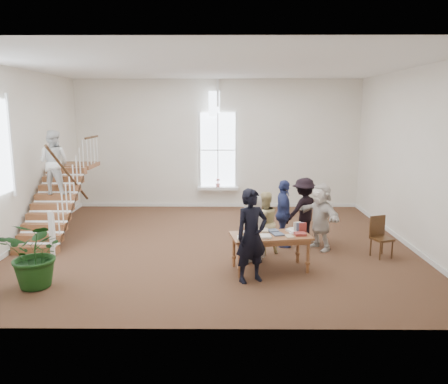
{
  "coord_description": "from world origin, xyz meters",
  "views": [
    {
      "loc": [
        0.33,
        -10.96,
        3.47
      ],
      "look_at": [
        0.25,
        0.4,
        1.31
      ],
      "focal_mm": 35.0,
      "sensor_mm": 36.0,
      "label": 1
    }
  ],
  "objects_px": {
    "person_yellow": "(264,223)",
    "woman_cluster_c": "(320,216)",
    "library_table": "(270,238)",
    "woman_cluster_b": "(304,210)",
    "woman_cluster_a": "(283,214)",
    "floor_plant": "(37,254)",
    "side_chair": "(380,234)",
    "police_officer": "(252,236)",
    "elderly_woman": "(253,228)"
  },
  "relations": [
    {
      "from": "woman_cluster_a",
      "to": "floor_plant",
      "type": "height_order",
      "value": "woman_cluster_a"
    },
    {
      "from": "elderly_woman",
      "to": "woman_cluster_c",
      "type": "distance_m",
      "value": 1.94
    },
    {
      "from": "police_officer",
      "to": "library_table",
      "type": "bearing_deg",
      "value": 28.94
    },
    {
      "from": "woman_cluster_a",
      "to": "woman_cluster_b",
      "type": "distance_m",
      "value": 0.75
    },
    {
      "from": "person_yellow",
      "to": "side_chair",
      "type": "distance_m",
      "value": 2.76
    },
    {
      "from": "police_officer",
      "to": "woman_cluster_b",
      "type": "distance_m",
      "value": 3.17
    },
    {
      "from": "woman_cluster_b",
      "to": "floor_plant",
      "type": "xyz_separation_m",
      "value": [
        -5.76,
        -3.1,
        -0.17
      ]
    },
    {
      "from": "police_officer",
      "to": "person_yellow",
      "type": "bearing_deg",
      "value": 50.09
    },
    {
      "from": "elderly_woman",
      "to": "woman_cluster_b",
      "type": "height_order",
      "value": "woman_cluster_b"
    },
    {
      "from": "library_table",
      "to": "person_yellow",
      "type": "relative_size",
      "value": 1.18
    },
    {
      "from": "elderly_woman",
      "to": "floor_plant",
      "type": "relative_size",
      "value": 1.15
    },
    {
      "from": "person_yellow",
      "to": "woman_cluster_c",
      "type": "relative_size",
      "value": 0.91
    },
    {
      "from": "woman_cluster_c",
      "to": "elderly_woman",
      "type": "bearing_deg",
      "value": -92.24
    },
    {
      "from": "woman_cluster_b",
      "to": "side_chair",
      "type": "distance_m",
      "value": 2.04
    },
    {
      "from": "person_yellow",
      "to": "woman_cluster_a",
      "type": "relative_size",
      "value": 0.89
    },
    {
      "from": "person_yellow",
      "to": "side_chair",
      "type": "relative_size",
      "value": 1.57
    },
    {
      "from": "police_officer",
      "to": "woman_cluster_c",
      "type": "distance_m",
      "value": 2.81
    },
    {
      "from": "police_officer",
      "to": "woman_cluster_a",
      "type": "relative_size",
      "value": 1.12
    },
    {
      "from": "police_officer",
      "to": "elderly_woman",
      "type": "distance_m",
      "value": 1.27
    },
    {
      "from": "person_yellow",
      "to": "side_chair",
      "type": "xyz_separation_m",
      "value": [
        2.75,
        -0.18,
        -0.22
      ]
    },
    {
      "from": "woman_cluster_a",
      "to": "woman_cluster_c",
      "type": "height_order",
      "value": "woman_cluster_a"
    },
    {
      "from": "floor_plant",
      "to": "side_chair",
      "type": "distance_m",
      "value": 7.61
    },
    {
      "from": "police_officer",
      "to": "woman_cluster_a",
      "type": "height_order",
      "value": "police_officer"
    },
    {
      "from": "library_table",
      "to": "woman_cluster_b",
      "type": "distance_m",
      "value": 2.39
    },
    {
      "from": "person_yellow",
      "to": "floor_plant",
      "type": "distance_m",
      "value": 5.07
    },
    {
      "from": "person_yellow",
      "to": "woman_cluster_c",
      "type": "xyz_separation_m",
      "value": [
        1.44,
        0.37,
        0.07
      ]
    },
    {
      "from": "library_table",
      "to": "side_chair",
      "type": "height_order",
      "value": "side_chair"
    },
    {
      "from": "person_yellow",
      "to": "elderly_woman",
      "type": "bearing_deg",
      "value": 37.06
    },
    {
      "from": "side_chair",
      "to": "woman_cluster_a",
      "type": "bearing_deg",
      "value": 140.85
    },
    {
      "from": "library_table",
      "to": "floor_plant",
      "type": "relative_size",
      "value": 1.32
    },
    {
      "from": "police_officer",
      "to": "woman_cluster_c",
      "type": "bearing_deg",
      "value": 22.08
    },
    {
      "from": "person_yellow",
      "to": "woman_cluster_b",
      "type": "bearing_deg",
      "value": -160.02
    },
    {
      "from": "woman_cluster_a",
      "to": "woman_cluster_b",
      "type": "xyz_separation_m",
      "value": [
        0.6,
        0.45,
        -0.01
      ]
    },
    {
      "from": "woman_cluster_a",
      "to": "woman_cluster_c",
      "type": "xyz_separation_m",
      "value": [
        0.9,
        -0.2,
        -0.02
      ]
    },
    {
      "from": "side_chair",
      "to": "police_officer",
      "type": "bearing_deg",
      "value": -173.83
    },
    {
      "from": "woman_cluster_c",
      "to": "floor_plant",
      "type": "relative_size",
      "value": 1.22
    },
    {
      "from": "woman_cluster_b",
      "to": "side_chair",
      "type": "xyz_separation_m",
      "value": [
        1.61,
        -1.2,
        -0.31
      ]
    },
    {
      "from": "elderly_woman",
      "to": "woman_cluster_a",
      "type": "xyz_separation_m",
      "value": [
        0.84,
        1.07,
        0.07
      ]
    },
    {
      "from": "person_yellow",
      "to": "woman_cluster_b",
      "type": "relative_size",
      "value": 0.9
    },
    {
      "from": "library_table",
      "to": "side_chair",
      "type": "relative_size",
      "value": 1.86
    },
    {
      "from": "library_table",
      "to": "woman_cluster_c",
      "type": "relative_size",
      "value": 1.08
    },
    {
      "from": "police_officer",
      "to": "side_chair",
      "type": "distance_m",
      "value": 3.54
    },
    {
      "from": "police_officer",
      "to": "side_chair",
      "type": "xyz_separation_m",
      "value": [
        3.15,
        1.57,
        -0.42
      ]
    },
    {
      "from": "police_officer",
      "to": "woman_cluster_b",
      "type": "relative_size",
      "value": 1.12
    },
    {
      "from": "floor_plant",
      "to": "person_yellow",
      "type": "bearing_deg",
      "value": 24.19
    },
    {
      "from": "police_officer",
      "to": "woman_cluster_a",
      "type": "xyz_separation_m",
      "value": [
        0.94,
        2.32,
        -0.1
      ]
    },
    {
      "from": "woman_cluster_b",
      "to": "floor_plant",
      "type": "bearing_deg",
      "value": -3.97
    },
    {
      "from": "woman_cluster_c",
      "to": "floor_plant",
      "type": "height_order",
      "value": "woman_cluster_c"
    },
    {
      "from": "library_table",
      "to": "police_officer",
      "type": "height_order",
      "value": "police_officer"
    },
    {
      "from": "library_table",
      "to": "woman_cluster_a",
      "type": "xyz_separation_m",
      "value": [
        0.49,
        1.67,
        0.15
      ]
    }
  ]
}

